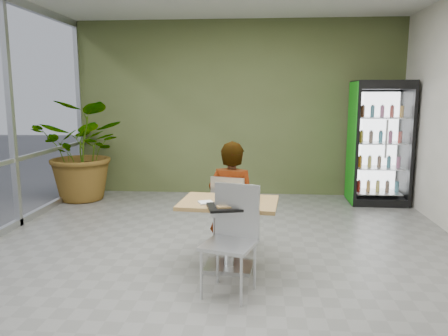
{
  "coord_description": "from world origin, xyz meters",
  "views": [
    {
      "loc": [
        0.42,
        -4.62,
        1.85
      ],
      "look_at": [
        0.01,
        0.44,
        1.0
      ],
      "focal_mm": 35.0,
      "sensor_mm": 36.0,
      "label": 1
    }
  ],
  "objects": [
    {
      "name": "chair_near",
      "position": [
        0.18,
        -0.67,
        0.6
      ],
      "size": [
        0.57,
        0.57,
        1.02
      ],
      "rotation": [
        0.0,
        0.0,
        -0.3
      ],
      "color": "#B4B6B9",
      "rests_on": "ground"
    },
    {
      "name": "potted_plant",
      "position": [
        -2.65,
        2.79,
        0.88
      ],
      "size": [
        1.7,
        1.51,
        1.76
      ],
      "primitive_type": "imported",
      "rotation": [
        0.0,
        0.0,
        -0.09
      ],
      "color": "#366F2C",
      "rests_on": "ground"
    },
    {
      "name": "napkin_stack",
      "position": [
        -0.12,
        -0.29,
        0.76
      ],
      "size": [
        0.18,
        0.18,
        0.02
      ],
      "primitive_type": "cube",
      "rotation": [
        0.0,
        0.0,
        0.41
      ],
      "color": "white",
      "rests_on": "dining_table"
    },
    {
      "name": "chair_far",
      "position": [
        0.08,
        0.4,
        0.53
      ],
      "size": [
        0.49,
        0.49,
        0.91
      ],
      "rotation": [
        0.0,
        0.0,
        2.9
      ],
      "color": "#B4B6B9",
      "rests_on": "ground"
    },
    {
      "name": "room_envelope",
      "position": [
        0.0,
        0.0,
        1.6
      ],
      "size": [
        6.0,
        7.0,
        3.2
      ],
      "primitive_type": null,
      "color": "silver",
      "rests_on": "ground"
    },
    {
      "name": "seated_woman",
      "position": [
        0.1,
        0.45,
        0.51
      ],
      "size": [
        0.67,
        0.52,
        1.62
      ],
      "primitive_type": "imported",
      "rotation": [
        0.0,
        0.0,
        2.9
      ],
      "color": "black",
      "rests_on": "ground"
    },
    {
      "name": "beverage_fridge",
      "position": [
        2.47,
        2.97,
        1.04
      ],
      "size": [
        0.96,
        0.74,
        2.09
      ],
      "rotation": [
        0.0,
        0.0,
        -0.01
      ],
      "color": "black",
      "rests_on": "ground"
    },
    {
      "name": "ground",
      "position": [
        0.0,
        0.0,
        0.0
      ],
      "size": [
        7.0,
        7.0,
        0.0
      ],
      "primitive_type": "plane",
      "color": "slate",
      "rests_on": "ground"
    },
    {
      "name": "soda_cup",
      "position": [
        0.34,
        -0.11,
        0.83
      ],
      "size": [
        0.09,
        0.09,
        0.16
      ],
      "color": "white",
      "rests_on": "dining_table"
    },
    {
      "name": "cafeteria_tray",
      "position": [
        0.16,
        -0.46,
        0.76
      ],
      "size": [
        0.53,
        0.44,
        0.03
      ],
      "primitive_type": "cube",
      "rotation": [
        0.0,
        0.0,
        0.24
      ],
      "color": "black",
      "rests_on": "dining_table"
    },
    {
      "name": "dining_table",
      "position": [
        0.11,
        -0.16,
        0.54
      ],
      "size": [
        1.07,
        0.79,
        0.75
      ],
      "rotation": [
        0.0,
        0.0,
        -0.09
      ],
      "color": "#B1834B",
      "rests_on": "ground"
    },
    {
      "name": "pizza_plate",
      "position": [
        0.08,
        -0.12,
        0.77
      ],
      "size": [
        0.3,
        0.24,
        0.03
      ],
      "color": "white",
      "rests_on": "dining_table"
    }
  ]
}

